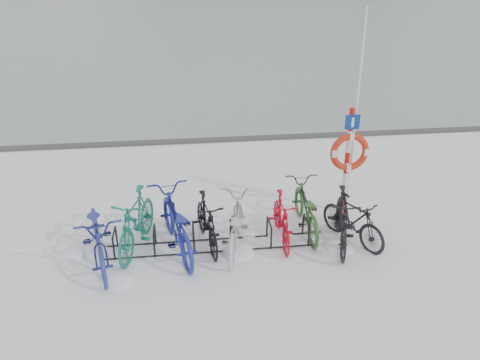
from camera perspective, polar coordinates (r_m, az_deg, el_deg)
ground at (r=9.00m, az=-3.32°, el=-8.06°), size 900.00×900.00×0.00m
quay_edge at (r=14.31m, az=-5.08°, el=4.80°), size 400.00×0.25×0.10m
bike_rack at (r=8.91m, az=-3.34°, el=-7.08°), size 4.00×0.48×0.46m
lifebuoy_station at (r=9.79m, az=13.19°, el=3.34°), size 0.81×0.23×4.21m
bike_0 at (r=8.64m, az=-16.90°, el=-6.30°), size 1.23×2.28×1.13m
bike_1 at (r=8.89m, az=-12.53°, el=-4.76°), size 1.02×2.00×1.16m
bike_2 at (r=8.70m, az=-7.85°, el=-5.03°), size 1.25×2.34×1.16m
bike_3 at (r=8.84m, az=-4.09°, el=-4.90°), size 0.74×1.75×1.02m
bike_4 at (r=8.72m, az=-0.65°, el=-5.27°), size 1.05×2.04×1.02m
bike_5 at (r=8.98m, az=5.09°, el=-4.60°), size 0.51×1.63×0.97m
bike_6 at (r=9.40m, az=8.00°, el=-3.21°), size 0.72×1.95×1.01m
bike_7 at (r=9.01m, az=12.31°, el=-4.55°), size 0.94×1.90×1.10m
bike_8 at (r=9.18m, az=13.62°, el=-4.62°), size 1.12×1.62×0.96m
snow_drifts at (r=8.95m, az=0.38°, el=-8.23°), size 6.01×2.00×0.21m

